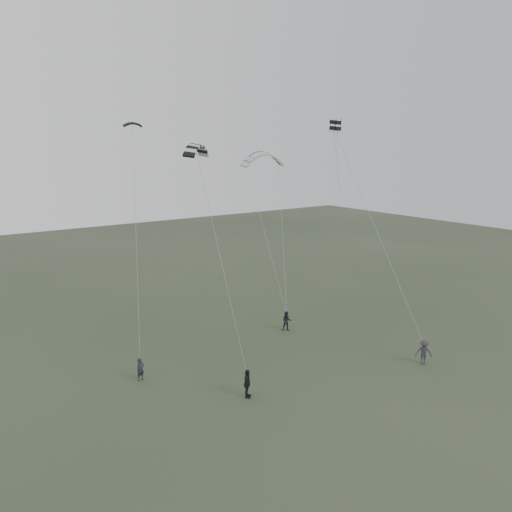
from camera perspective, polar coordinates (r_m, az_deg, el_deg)
ground at (r=34.22m, az=4.20°, el=-13.34°), size 140.00×140.00×0.00m
flyer_left at (r=33.89m, az=-13.07°, el=-12.49°), size 0.63×0.50×1.52m
flyer_right at (r=41.36m, az=3.54°, el=-7.44°), size 1.01×0.96×1.63m
flyer_center at (r=30.98m, az=-1.01°, el=-14.38°), size 1.05×1.02×1.77m
flyer_far at (r=37.09m, az=18.63°, el=-10.38°), size 1.29×1.27×1.78m
kite_dark_small at (r=38.96m, az=-13.94°, el=14.51°), size 1.45×0.84×0.57m
kite_pale_large at (r=48.05m, az=0.82°, el=11.64°), size 4.56×1.79×1.97m
kite_striped at (r=32.54m, az=-6.84°, el=12.47°), size 2.81×2.59×1.26m
kite_box at (r=39.50m, az=9.06°, el=14.53°), size 0.83×0.89×0.80m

